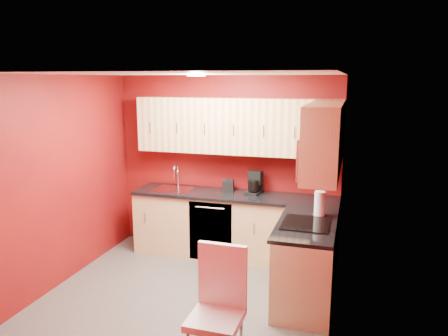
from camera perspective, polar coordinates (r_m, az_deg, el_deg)
The scene contains 21 objects.
floor at distance 5.29m, azimuth -4.48°, elevation -16.05°, with size 3.20×3.20×0.00m, color #4B4846.
ceiling at distance 4.69m, azimuth -4.97°, elevation 12.16°, with size 3.20×3.20×0.00m, color white.
wall_back at distance 6.23m, azimuth 0.32°, elevation 0.46°, with size 3.20×3.20×0.00m, color maroon.
wall_front at distance 3.55m, azimuth -13.66°, elevation -8.49°, with size 3.20×3.20×0.00m, color maroon.
wall_left at distance 5.61m, azimuth -20.11°, elevation -1.48°, with size 3.00×3.00×0.00m, color maroon.
wall_right at distance 4.52m, azimuth 14.58°, elevation -4.17°, with size 3.00×3.00×0.00m, color maroon.
base_cabinets_back at distance 6.11m, azimuth 1.33°, elevation -7.69°, with size 2.80×0.60×0.87m, color tan.
base_cabinets_right at distance 5.05m, azimuth 10.75°, elevation -12.15°, with size 0.60×1.30×0.87m, color tan.
countertop_back at distance 5.96m, azimuth 1.31°, elevation -3.61°, with size 2.80×0.63×0.04m, color black.
countertop_right at distance 4.87m, azimuth 10.75°, elevation -7.30°, with size 0.63×1.27×0.04m, color black.
upper_cabinets_back at distance 5.92m, azimuth 1.71°, elevation 5.51°, with size 2.80×0.35×0.75m, color #DBC17C.
upper_cabinets_right at distance 4.84m, azimuth 13.11°, elevation 4.62°, with size 0.35×1.55×0.75m.
microwave at distance 4.64m, azimuth 12.39°, elevation 1.52°, with size 0.42×0.76×0.42m.
cooktop at distance 4.83m, azimuth 10.66°, elevation -7.14°, with size 0.50×0.55×0.01m, color black.
sink at distance 6.25m, azimuth -6.62°, elevation -2.44°, with size 0.52×0.42×0.35m.
dishwasher_front at distance 5.91m, azimuth -1.79°, elevation -8.35°, with size 0.60×0.02×0.82m, color black.
downlight at distance 4.97m, azimuth -3.66°, elevation 11.97°, with size 0.20×0.20×0.01m, color white.
coffee_maker at distance 5.94m, azimuth 3.87°, elevation -1.93°, with size 0.19×0.25×0.31m, color black, non-canonical shape.
napkin_holder at distance 6.09m, azimuth 0.56°, elevation -2.30°, with size 0.15×0.15×0.16m, color black, non-canonical shape.
paper_towel at distance 5.09m, azimuth 12.40°, elevation -4.60°, with size 0.16×0.16×0.29m, color silver, non-canonical shape.
dining_chair at distance 3.83m, azimuth -1.14°, elevation -18.36°, with size 0.43×0.45×1.07m, color silver, non-canonical shape.
Camera 1 is at (1.73, -4.36, 2.44)m, focal length 35.00 mm.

